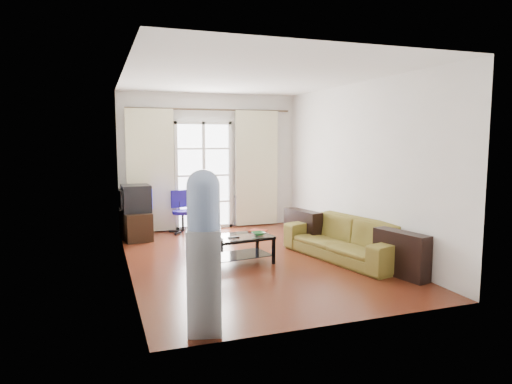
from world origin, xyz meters
The scene contains 20 objects.
floor centered at (0.00, 0.00, 0.00)m, with size 5.20×5.20×0.00m, color #602816.
ceiling centered at (0.00, 0.00, 2.70)m, with size 5.20×5.20×0.00m, color white.
wall_back centered at (0.00, 2.60, 1.35)m, with size 3.60×0.02×2.70m, color silver.
wall_front centered at (0.00, -2.60, 1.35)m, with size 3.60×0.02×2.70m, color silver.
wall_left centered at (-1.80, 0.00, 1.35)m, with size 0.02×5.20×2.70m, color silver.
wall_right centered at (1.80, 0.00, 1.35)m, with size 0.02×5.20×2.70m, color silver.
french_door centered at (-0.15, 2.54, 1.07)m, with size 1.16×0.06×2.15m.
curtain_rod centered at (0.00, 2.50, 2.38)m, with size 0.04×0.04×3.30m, color #4C3F2D.
curtain_left centered at (-1.20, 2.48, 1.20)m, with size 0.90×0.07×2.35m, color beige.
curtain_right centered at (0.95, 2.48, 1.20)m, with size 0.90×0.07×2.35m, color beige.
radiator centered at (0.80, 2.50, 0.33)m, with size 0.64×0.12×0.64m, color #939396.
sofa centered at (1.35, -0.46, 0.30)m, with size 1.26×2.22×0.61m, color brown.
coffee_table centered at (-0.30, -0.19, 0.26)m, with size 1.08×0.71×0.41m.
bowl centered at (0.03, -0.23, 0.43)m, with size 0.21×0.21×0.05m, color #2F8132.
book centered at (0.04, -0.05, 0.42)m, with size 0.31×0.31×0.02m, color #A13113.
remote centered at (-0.37, -0.29, 0.42)m, with size 0.16×0.05×0.02m, color black.
tv_stand centered at (-1.55, 1.92, 0.25)m, with size 0.45×0.68×0.50m, color black.
crt_tv centered at (-1.55, 1.99, 0.74)m, with size 0.56×0.56×0.49m.
task_chair centered at (-0.65, 2.28, 0.24)m, with size 0.65×0.65×0.81m.
water_cooler centered at (-1.26, -2.35, 0.81)m, with size 0.38×0.38×1.54m.
Camera 1 is at (-2.16, -6.40, 1.83)m, focal length 32.00 mm.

